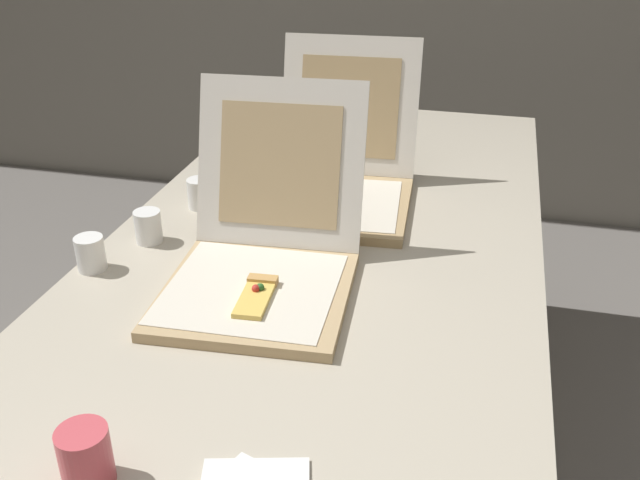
{
  "coord_description": "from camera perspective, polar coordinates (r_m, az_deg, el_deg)",
  "views": [
    {
      "loc": [
        0.34,
        -0.88,
        1.48
      ],
      "look_at": [
        0.02,
        0.4,
        0.79
      ],
      "focal_mm": 40.08,
      "sensor_mm": 36.0,
      "label": 1
    }
  ],
  "objects": [
    {
      "name": "pizza_box_middle",
      "position": [
        1.8,
        1.49,
        4.73
      ],
      "size": [
        0.39,
        0.49,
        0.37
      ],
      "rotation": [
        0.0,
        0.0,
        0.06
      ],
      "color": "tan",
      "rests_on": "table"
    },
    {
      "name": "cup_printed_front",
      "position": [
        1.06,
        -18.21,
        -16.13
      ],
      "size": [
        0.07,
        0.07,
        0.09
      ],
      "primitive_type": "cylinder",
      "color": "#D14C56",
      "rests_on": "table"
    },
    {
      "name": "pizza_box_front",
      "position": [
        1.43,
        -4.71,
        -1.83
      ],
      "size": [
        0.39,
        0.5,
        0.37
      ],
      "rotation": [
        0.0,
        0.0,
        0.07
      ],
      "color": "tan",
      "rests_on": "table"
    },
    {
      "name": "cup_white_far",
      "position": [
        2.02,
        -4.2,
        6.69
      ],
      "size": [
        0.06,
        0.06,
        0.07
      ],
      "primitive_type": "cylinder",
      "color": "white",
      "rests_on": "table"
    },
    {
      "name": "table",
      "position": [
        1.68,
        0.59,
        -0.8
      ],
      "size": [
        0.97,
        2.02,
        0.73
      ],
      "color": "#BCB29E",
      "rests_on": "ground"
    },
    {
      "name": "cup_white_mid",
      "position": [
        1.8,
        -9.59,
        3.69
      ],
      "size": [
        0.06,
        0.06,
        0.07
      ],
      "primitive_type": "cylinder",
      "color": "white",
      "rests_on": "table"
    },
    {
      "name": "cup_white_near_center",
      "position": [
        1.65,
        -13.56,
        1.05
      ],
      "size": [
        0.06,
        0.06,
        0.07
      ],
      "primitive_type": "cylinder",
      "color": "white",
      "rests_on": "table"
    },
    {
      "name": "cup_white_near_left",
      "position": [
        1.57,
        -17.86,
        -1.03
      ],
      "size": [
        0.06,
        0.06,
        0.07
      ],
      "primitive_type": "cylinder",
      "color": "white",
      "rests_on": "table"
    }
  ]
}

